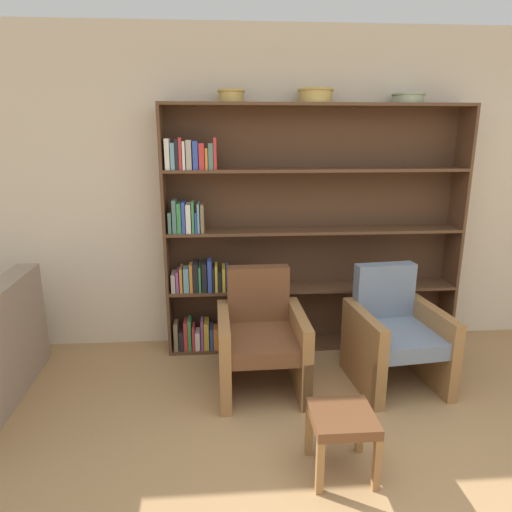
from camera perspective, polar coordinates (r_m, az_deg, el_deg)
The scene contains 8 objects.
wall_back at distance 4.13m, azimuth 7.44°, elevation 7.88°, with size 12.00×0.06×2.75m.
bookshelf at distance 3.99m, azimuth 4.15°, elevation 2.37°, with size 2.56×0.30×2.12m.
bowl_olive at distance 3.83m, azimuth -3.11°, elevation 19.45°, with size 0.22×0.22×0.10m.
bowl_sage at distance 3.91m, azimuth 7.45°, elevation 19.35°, with size 0.29×0.29×0.11m.
bowl_brass at distance 4.13m, azimuth 18.49°, elevation 18.28°, with size 0.27×0.27×0.08m.
armchair_leather at distance 3.49m, azimuth 0.63°, elevation -10.26°, with size 0.65×0.69×0.89m.
armchair_cushioned at distance 3.71m, azimuth 16.92°, elevation -9.32°, with size 0.71×0.75×0.89m.
footstool at distance 2.77m, azimuth 10.75°, elevation -19.96°, with size 0.35×0.35×0.38m.
Camera 1 is at (-0.83, -1.67, 1.88)m, focal length 32.00 mm.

